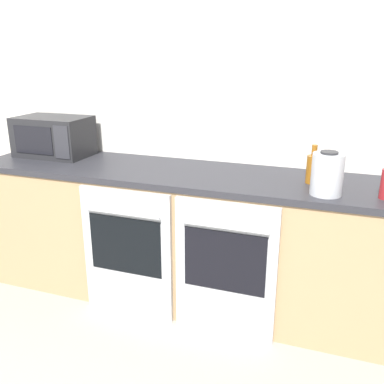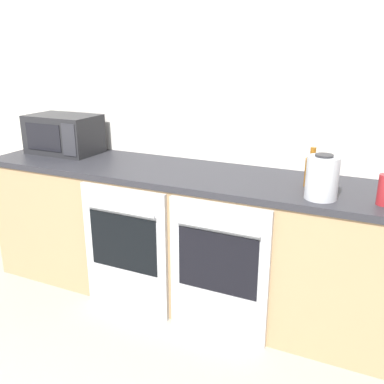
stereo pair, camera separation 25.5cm
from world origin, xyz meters
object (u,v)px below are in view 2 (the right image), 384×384
Objects in this scene: kettle at (322,177)px; oven_right at (218,271)px; oven_left at (125,250)px; bottle_amber at (311,171)px; microwave at (64,134)px.

oven_right is at bearing -163.28° from kettle.
oven_right is 0.80m from kettle.
bottle_amber reaches higher than oven_left.
oven_left is 0.65m from oven_right.
oven_left is 1.32m from kettle.
microwave is at bearing 163.36° from oven_right.
oven_right is 1.63× the size of microwave.
oven_left is 3.73× the size of bottle_amber.
kettle is (0.52, 0.15, 0.60)m from oven_right.
bottle_amber is 0.21m from kettle.
oven_right is at bearing -140.79° from bottle_amber.
oven_left is at bearing 180.00° from oven_right.
oven_left is at bearing -28.35° from microwave.
oven_right is at bearing -16.64° from microwave.
bottle_amber reaches higher than oven_right.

